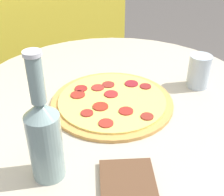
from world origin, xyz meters
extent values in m
cylinder|color=#B2A893|center=(0.00, 0.00, 0.34)|extent=(0.09, 0.09, 0.64)
cylinder|color=#B2A893|center=(0.00, 0.00, 0.67)|extent=(0.93, 0.93, 0.02)
cylinder|color=#C68E47|center=(-0.04, -0.04, 0.69)|extent=(0.35, 0.35, 0.01)
cylinder|color=#EACC60|center=(-0.04, -0.04, 0.70)|extent=(0.31, 0.31, 0.01)
cylinder|color=maroon|center=(0.06, 0.00, 0.70)|extent=(0.04, 0.04, 0.00)
cylinder|color=maroon|center=(-0.09, -0.05, 0.70)|extent=(0.04, 0.04, 0.00)
cylinder|color=maroon|center=(-0.08, 0.07, 0.70)|extent=(0.04, 0.04, 0.00)
cylinder|color=maroon|center=(-0.13, -0.06, 0.70)|extent=(0.03, 0.03, 0.00)
cylinder|color=maroon|center=(-0.04, -0.11, 0.70)|extent=(0.04, 0.04, 0.00)
cylinder|color=maroon|center=(0.09, -0.04, 0.70)|extent=(0.03, 0.03, 0.00)
cylinder|color=maroon|center=(-0.12, -0.12, 0.70)|extent=(0.04, 0.04, 0.00)
cylinder|color=maroon|center=(-0.03, -0.01, 0.70)|extent=(0.04, 0.04, 0.00)
cylinder|color=maroon|center=(-0.01, -0.16, 0.70)|extent=(0.03, 0.03, 0.00)
cylinder|color=maroon|center=(-0.04, 0.04, 0.70)|extent=(0.04, 0.04, 0.00)
cylinder|color=maroon|center=(0.00, 0.04, 0.70)|extent=(0.04, 0.04, 0.00)
cylinder|color=maroon|center=(-0.11, 0.04, 0.70)|extent=(0.04, 0.04, 0.00)
cylinder|color=gray|center=(-0.31, -0.18, 0.76)|extent=(0.07, 0.07, 0.15)
cone|color=gray|center=(-0.31, -0.18, 0.85)|extent=(0.07, 0.07, 0.03)
cylinder|color=gray|center=(-0.31, -0.18, 0.92)|extent=(0.03, 0.03, 0.09)
cylinder|color=silver|center=(-0.31, -0.18, 0.97)|extent=(0.03, 0.03, 0.01)
cube|color=brown|center=(-0.18, -0.30, 0.69)|extent=(0.16, 0.16, 0.01)
cylinder|color=#ADBCC6|center=(0.24, -0.11, 0.74)|extent=(0.07, 0.07, 0.10)
camera|label=1|loc=(-0.47, -0.65, 1.18)|focal=50.00mm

